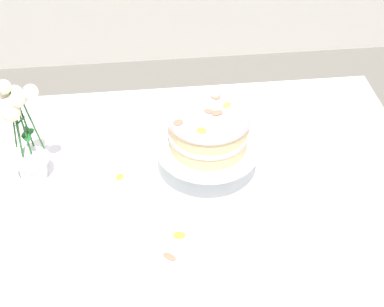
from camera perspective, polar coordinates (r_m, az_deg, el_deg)
The scene contains 8 objects.
dining_table at distance 1.56m, azimuth -1.04°, elevation -7.17°, with size 1.40×1.00×0.74m.
linen_napkin at distance 1.57m, azimuth 1.63°, elevation -1.77°, with size 0.32×0.32×0.00m, color white.
cake_stand at distance 1.52m, azimuth 1.68°, elevation 0.46°, with size 0.29×0.29×0.10m.
layer_cake at distance 1.47m, azimuth 1.74°, elevation 2.65°, with size 0.22×0.22×0.12m.
flower_vase at distance 1.53m, azimuth -17.07°, elevation 1.64°, with size 0.12×0.12×0.33m.
loose_petal_0 at distance 1.37m, azimuth -2.37°, elevation -10.71°, with size 0.04×0.02×0.01m, color #E56B51.
loose_petal_1 at distance 1.41m, azimuth -1.35°, elevation -8.52°, with size 0.03×0.03×0.00m, color orange.
loose_petal_3 at distance 1.57m, azimuth -7.54°, elevation -2.43°, with size 0.03×0.02×0.00m, color orange.
Camera 1 is at (-0.08, -1.05, 1.83)m, focal length 51.10 mm.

